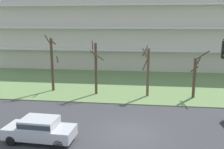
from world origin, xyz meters
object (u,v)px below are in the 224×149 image
object	(u,v)px
tree_far_left	(52,63)
tree_right	(195,75)
tree_left	(96,67)
tree_center	(148,70)
sedan_silver_center_left	(40,129)

from	to	relation	value
tree_far_left	tree_right	distance (m)	15.00
tree_left	tree_center	size ratio (longest dim) A/B	1.09
tree_far_left	sedan_silver_center_left	distance (m)	12.40
tree_far_left	tree_center	xyz separation A→B (m)	(10.27, -0.85, -0.36)
tree_right	sedan_silver_center_left	distance (m)	15.95
tree_far_left	tree_right	size ratio (longest dim) A/B	1.28
tree_left	sedan_silver_center_left	world-z (taller)	tree_left
tree_far_left	tree_right	world-z (taller)	tree_far_left
tree_right	sedan_silver_center_left	bearing A→B (deg)	-136.54
tree_center	sedan_silver_center_left	bearing A→B (deg)	-122.26
tree_center	sedan_silver_center_left	distance (m)	12.96
tree_center	sedan_silver_center_left	world-z (taller)	tree_center
tree_center	tree_right	distance (m)	4.71
tree_far_left	tree_center	bearing A→B (deg)	-4.75
tree_right	sedan_silver_center_left	size ratio (longest dim) A/B	1.08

